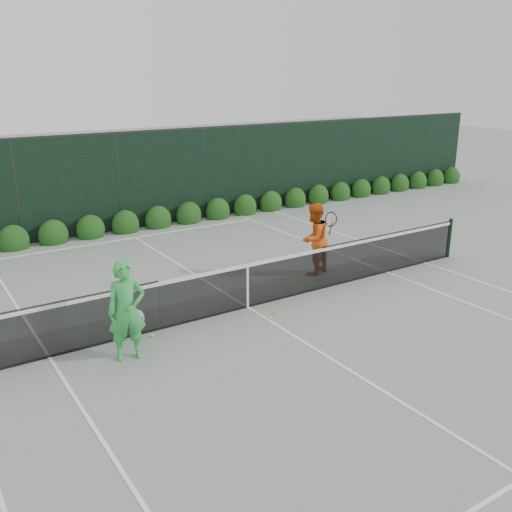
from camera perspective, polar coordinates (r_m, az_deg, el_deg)
ground at (r=12.18m, az=-0.85°, el=-5.17°), size 80.00×80.00×0.00m
tennis_net at (r=11.97m, az=-0.96°, el=-2.85°), size 12.90×0.10×1.07m
player_woman at (r=10.02m, az=-12.81°, el=-5.38°), size 0.72×0.55×1.78m
player_man at (r=14.00m, az=5.81°, el=1.71°), size 1.04×0.92×1.78m
court_lines at (r=12.18m, az=-0.85°, el=-5.14°), size 11.03×23.83×0.01m
windscreen_fence at (r=9.59m, az=7.78°, el=-2.12°), size 32.00×21.07×3.06m
hedge_row at (r=18.25m, az=-12.92°, el=3.05°), size 31.66×0.65×0.94m
tennis_balls at (r=11.94m, az=-4.27°, el=-5.54°), size 4.23×1.90×0.07m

